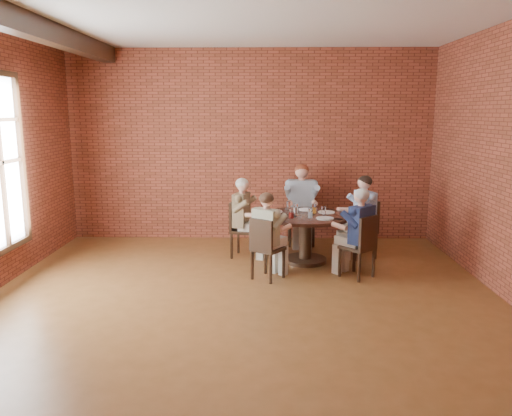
{
  "coord_description": "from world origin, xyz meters",
  "views": [
    {
      "loc": [
        0.27,
        -5.5,
        2.3
      ],
      "look_at": [
        0.15,
        1.0,
        1.04
      ],
      "focal_mm": 35.0,
      "sensor_mm": 36.0,
      "label": 1
    }
  ],
  "objects_px": {
    "diner_a": "(361,217)",
    "smartphone": "(338,219)",
    "chair_a": "(365,226)",
    "chair_c": "(240,227)",
    "dining_table": "(306,229)",
    "chair_d": "(265,246)",
    "diner_d": "(268,236)",
    "diner_e": "(358,233)",
    "chair_e": "(362,244)",
    "diner_c": "(245,218)",
    "chair_b": "(301,214)",
    "diner_b": "(301,205)"
  },
  "relations": [
    {
      "from": "smartphone",
      "to": "diner_a",
      "type": "bearing_deg",
      "value": 29.28
    },
    {
      "from": "diner_e",
      "to": "diner_b",
      "type": "bearing_deg",
      "value": -112.71
    },
    {
      "from": "chair_b",
      "to": "smartphone",
      "type": "relative_size",
      "value": 7.56
    },
    {
      "from": "chair_a",
      "to": "diner_d",
      "type": "bearing_deg",
      "value": -72.16
    },
    {
      "from": "diner_b",
      "to": "diner_e",
      "type": "relative_size",
      "value": 1.12
    },
    {
      "from": "chair_a",
      "to": "smartphone",
      "type": "distance_m",
      "value": 0.88
    },
    {
      "from": "chair_c",
      "to": "diner_c",
      "type": "xyz_separation_m",
      "value": [
        0.07,
        -0.02,
        0.14
      ]
    },
    {
      "from": "dining_table",
      "to": "diner_d",
      "type": "distance_m",
      "value": 1.0
    },
    {
      "from": "smartphone",
      "to": "diner_d",
      "type": "bearing_deg",
      "value": -179.37
    },
    {
      "from": "diner_c",
      "to": "chair_b",
      "type": "bearing_deg",
      "value": -31.59
    },
    {
      "from": "chair_a",
      "to": "chair_e",
      "type": "xyz_separation_m",
      "value": [
        -0.26,
        -1.08,
        -0.01
      ]
    },
    {
      "from": "diner_c",
      "to": "diner_d",
      "type": "bearing_deg",
      "value": -145.75
    },
    {
      "from": "chair_a",
      "to": "diner_a",
      "type": "height_order",
      "value": "diner_a"
    },
    {
      "from": "diner_a",
      "to": "chair_e",
      "type": "bearing_deg",
      "value": -27.78
    },
    {
      "from": "diner_c",
      "to": "chair_e",
      "type": "relative_size",
      "value": 1.41
    },
    {
      "from": "diner_d",
      "to": "diner_e",
      "type": "relative_size",
      "value": 0.97
    },
    {
      "from": "diner_d",
      "to": "chair_e",
      "type": "xyz_separation_m",
      "value": [
        1.31,
        0.05,
        -0.12
      ]
    },
    {
      "from": "diner_a",
      "to": "smartphone",
      "type": "relative_size",
      "value": 10.13
    },
    {
      "from": "dining_table",
      "to": "smartphone",
      "type": "bearing_deg",
      "value": -36.21
    },
    {
      "from": "smartphone",
      "to": "chair_d",
      "type": "bearing_deg",
      "value": -177.74
    },
    {
      "from": "diner_b",
      "to": "diner_d",
      "type": "bearing_deg",
      "value": -107.24
    },
    {
      "from": "chair_e",
      "to": "diner_a",
      "type": "bearing_deg",
      "value": -143.16
    },
    {
      "from": "chair_c",
      "to": "smartphone",
      "type": "xyz_separation_m",
      "value": [
        1.47,
        -0.61,
        0.26
      ]
    },
    {
      "from": "chair_c",
      "to": "smartphone",
      "type": "height_order",
      "value": "chair_c"
    },
    {
      "from": "chair_c",
      "to": "chair_e",
      "type": "xyz_separation_m",
      "value": [
        1.75,
        -1.05,
        -0.0
      ]
    },
    {
      "from": "chair_e",
      "to": "smartphone",
      "type": "distance_m",
      "value": 0.58
    },
    {
      "from": "chair_e",
      "to": "diner_d",
      "type": "bearing_deg",
      "value": -41.27
    },
    {
      "from": "chair_c",
      "to": "chair_b",
      "type": "bearing_deg",
      "value": -34.37
    },
    {
      "from": "diner_a",
      "to": "smartphone",
      "type": "height_order",
      "value": "diner_a"
    },
    {
      "from": "chair_a",
      "to": "chair_e",
      "type": "bearing_deg",
      "value": -31.54
    },
    {
      "from": "diner_c",
      "to": "diner_e",
      "type": "height_order",
      "value": "diner_c"
    },
    {
      "from": "chair_b",
      "to": "diner_d",
      "type": "xyz_separation_m",
      "value": [
        -0.59,
        -1.97,
        0.09
      ]
    },
    {
      "from": "chair_d",
      "to": "diner_e",
      "type": "distance_m",
      "value": 1.31
    },
    {
      "from": "chair_b",
      "to": "chair_d",
      "type": "relative_size",
      "value": 1.12
    },
    {
      "from": "diner_e",
      "to": "chair_a",
      "type": "bearing_deg",
      "value": -150.32
    },
    {
      "from": "dining_table",
      "to": "diner_c",
      "type": "height_order",
      "value": "diner_c"
    },
    {
      "from": "chair_d",
      "to": "smartphone",
      "type": "bearing_deg",
      "value": -117.54
    },
    {
      "from": "chair_b",
      "to": "diner_a",
      "type": "bearing_deg",
      "value": -43.44
    },
    {
      "from": "dining_table",
      "to": "diner_c",
      "type": "xyz_separation_m",
      "value": [
        -0.95,
        0.26,
        0.11
      ]
    },
    {
      "from": "chair_c",
      "to": "diner_e",
      "type": "height_order",
      "value": "diner_e"
    },
    {
      "from": "diner_a",
      "to": "diner_b",
      "type": "distance_m",
      "value": 1.18
    },
    {
      "from": "diner_d",
      "to": "diner_e",
      "type": "xyz_separation_m",
      "value": [
        1.25,
        0.1,
        0.02
      ]
    },
    {
      "from": "dining_table",
      "to": "chair_d",
      "type": "relative_size",
      "value": 1.51
    },
    {
      "from": "diner_a",
      "to": "chair_e",
      "type": "relative_size",
      "value": 1.46
    },
    {
      "from": "smartphone",
      "to": "diner_e",
      "type": "bearing_deg",
      "value": -84.36
    },
    {
      "from": "diner_c",
      "to": "diner_e",
      "type": "relative_size",
      "value": 1.0
    },
    {
      "from": "dining_table",
      "to": "smartphone",
      "type": "xyz_separation_m",
      "value": [
        0.45,
        -0.33,
        0.23
      ]
    },
    {
      "from": "dining_table",
      "to": "chair_b",
      "type": "distance_m",
      "value": 1.15
    },
    {
      "from": "chair_a",
      "to": "chair_c",
      "type": "relative_size",
      "value": 1.03
    },
    {
      "from": "chair_b",
      "to": "chair_c",
      "type": "height_order",
      "value": "chair_b"
    }
  ]
}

